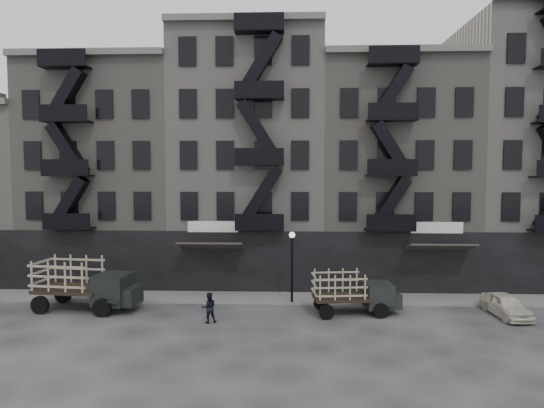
{
  "coord_description": "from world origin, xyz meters",
  "views": [
    {
      "loc": [
        2.9,
        -25.38,
        7.86
      ],
      "look_at": [
        1.78,
        4.0,
        5.8
      ],
      "focal_mm": 32.0,
      "sensor_mm": 36.0,
      "label": 1
    }
  ],
  "objects_px": {
    "stake_truck_east": "(353,290)",
    "car_east": "(506,305)",
    "stake_truck_west": "(84,281)",
    "pedestrian_mid": "(209,308)"
  },
  "relations": [
    {
      "from": "stake_truck_east",
      "to": "car_east",
      "type": "bearing_deg",
      "value": -7.48
    },
    {
      "from": "stake_truck_west",
      "to": "stake_truck_east",
      "type": "relative_size",
      "value": 1.24
    },
    {
      "from": "stake_truck_east",
      "to": "pedestrian_mid",
      "type": "distance_m",
      "value": 7.87
    },
    {
      "from": "stake_truck_east",
      "to": "pedestrian_mid",
      "type": "relative_size",
      "value": 3.06
    },
    {
      "from": "stake_truck_west",
      "to": "pedestrian_mid",
      "type": "xyz_separation_m",
      "value": [
        7.38,
        -2.05,
        -0.87
      ]
    },
    {
      "from": "stake_truck_west",
      "to": "pedestrian_mid",
      "type": "height_order",
      "value": "stake_truck_west"
    },
    {
      "from": "stake_truck_west",
      "to": "stake_truck_east",
      "type": "xyz_separation_m",
      "value": [
        15.01,
        -0.22,
        -0.32
      ]
    },
    {
      "from": "stake_truck_east",
      "to": "pedestrian_mid",
      "type": "height_order",
      "value": "stake_truck_east"
    },
    {
      "from": "pedestrian_mid",
      "to": "stake_truck_east",
      "type": "bearing_deg",
      "value": 177.01
    },
    {
      "from": "stake_truck_east",
      "to": "car_east",
      "type": "relative_size",
      "value": 1.34
    }
  ]
}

